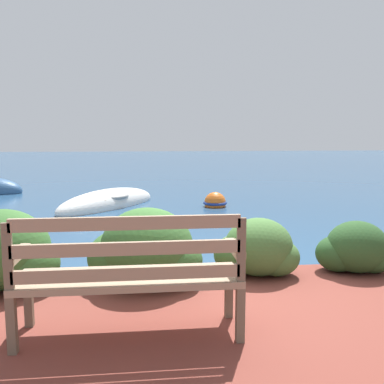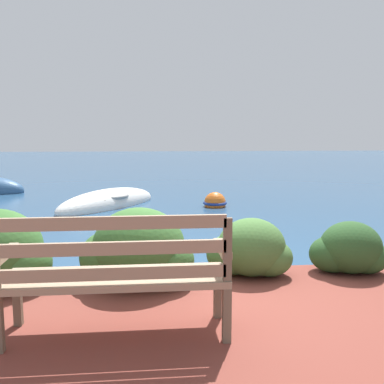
# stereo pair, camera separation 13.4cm
# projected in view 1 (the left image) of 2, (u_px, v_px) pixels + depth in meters

# --- Properties ---
(ground_plane) EXTENTS (80.00, 80.00, 0.00)m
(ground_plane) POSITION_uv_depth(u_px,v_px,m) (194.00, 288.00, 4.75)
(ground_plane) COLOR navy
(park_bench) EXTENTS (1.63, 0.48, 0.93)m
(park_bench) POSITION_uv_depth(u_px,v_px,m) (129.00, 273.00, 3.06)
(park_bench) COLOR brown
(park_bench) RESTS_ON patio_terrace
(hedge_clump_left) EXTENTS (1.13, 0.82, 0.77)m
(hedge_clump_left) POSITION_uv_depth(u_px,v_px,m) (1.00, 255.00, 4.07)
(hedge_clump_left) COLOR #38662D
(hedge_clump_left) RESTS_ON patio_terrace
(hedge_clump_centre) EXTENTS (1.13, 0.81, 0.77)m
(hedge_clump_centre) POSITION_uv_depth(u_px,v_px,m) (145.00, 252.00, 4.18)
(hedge_clump_centre) COLOR #38662D
(hedge_clump_centre) RESTS_ON patio_terrace
(hedge_clump_right) EXTENTS (0.89, 0.64, 0.61)m
(hedge_clump_right) POSITION_uv_depth(u_px,v_px,m) (257.00, 250.00, 4.48)
(hedge_clump_right) COLOR #426B33
(hedge_clump_right) RESTS_ON patio_terrace
(hedge_clump_far_right) EXTENTS (0.82, 0.59, 0.56)m
(hedge_clump_far_right) POSITION_uv_depth(u_px,v_px,m) (355.00, 250.00, 4.58)
(hedge_clump_far_right) COLOR #284C23
(hedge_clump_far_right) RESTS_ON patio_terrace
(rowboat_nearest) EXTENTS (2.64, 3.11, 0.72)m
(rowboat_nearest) POSITION_uv_depth(u_px,v_px,m) (108.00, 204.00, 10.15)
(rowboat_nearest) COLOR silver
(rowboat_nearest) RESTS_ON ground_plane
(mooring_buoy) EXTENTS (0.57, 0.57, 0.51)m
(mooring_buoy) POSITION_uv_depth(u_px,v_px,m) (215.00, 203.00, 10.10)
(mooring_buoy) COLOR orange
(mooring_buoy) RESTS_ON ground_plane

